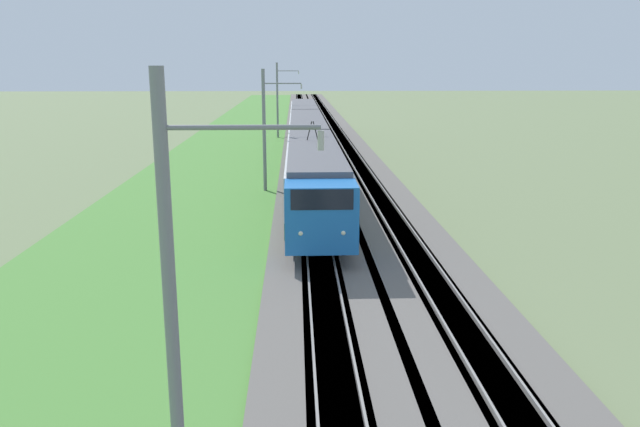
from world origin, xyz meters
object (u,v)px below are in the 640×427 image
object	(u,v)px
catenary_mast_near	(175,316)
catenary_mast_far	(278,100)
passenger_train	(307,136)
catenary_mast_mid	(265,130)

from	to	relation	value
catenary_mast_near	catenary_mast_far	xyz separation A→B (m)	(61.41, 0.00, 0.15)
catenary_mast_near	catenary_mast_far	size ratio (longest dim) A/B	0.96
catenary_mast_far	passenger_train	bearing A→B (deg)	-171.00
catenary_mast_near	catenary_mast_far	world-z (taller)	catenary_mast_far
passenger_train	catenary_mast_near	xyz separation A→B (m)	(-42.94, 2.92, 1.87)
catenary_mast_mid	catenary_mast_far	world-z (taller)	catenary_mast_far
catenary_mast_mid	catenary_mast_near	bearing A→B (deg)	180.00
passenger_train	catenary_mast_far	size ratio (longest dim) A/B	7.00
catenary_mast_near	catenary_mast_mid	xyz separation A→B (m)	(30.70, -0.00, -0.11)
catenary_mast_near	catenary_mast_mid	world-z (taller)	catenary_mast_near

